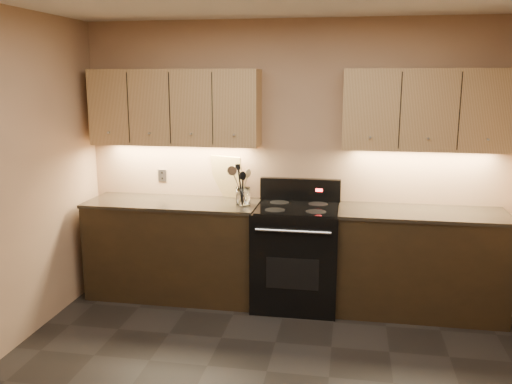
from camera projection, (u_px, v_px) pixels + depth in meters
The scene contains 14 objects.
wall_back at pixel (293, 161), 5.13m from camera, with size 4.00×0.04×2.60m, color tan.
counter_left at pixel (174, 248), 5.20m from camera, with size 1.62×0.62×0.93m.
counter_right at pixel (420, 262), 4.81m from camera, with size 1.46×0.62×0.93m.
stove at pixel (296, 255), 4.98m from camera, with size 0.76×0.68×1.14m.
upper_cab_left at pixel (175, 107), 5.07m from camera, with size 1.60×0.30×0.70m, color tan.
upper_cab_right at pixel (427, 110), 4.68m from camera, with size 1.44×0.30×0.70m, color tan.
outlet_plate at pixel (162, 175), 5.38m from camera, with size 0.09×0.01×0.12m, color #B2B5BA.
utensil_crock at pixel (243, 197), 4.96m from camera, with size 0.16×0.16×0.16m.
cutting_board at pixel (227, 177), 5.23m from camera, with size 0.33×0.02×0.41m, color tan.
wooden_spoon at pixel (240, 186), 4.93m from camera, with size 0.06×0.06×0.31m, color tan, non-canonical shape.
black_spoon at pixel (242, 186), 4.96m from camera, with size 0.06×0.06×0.30m, color black, non-canonical shape.
black_turner at pixel (243, 183), 4.92m from camera, with size 0.08×0.08×0.37m, color black, non-canonical shape.
steel_spatula at pixel (245, 185), 4.96m from camera, with size 0.08×0.08×0.34m, color silver, non-canonical shape.
steel_skimmer at pixel (245, 185), 4.94m from camera, with size 0.09×0.09×0.34m, color silver, non-canonical shape.
Camera 1 is at (0.54, -3.06, 2.08)m, focal length 38.00 mm.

